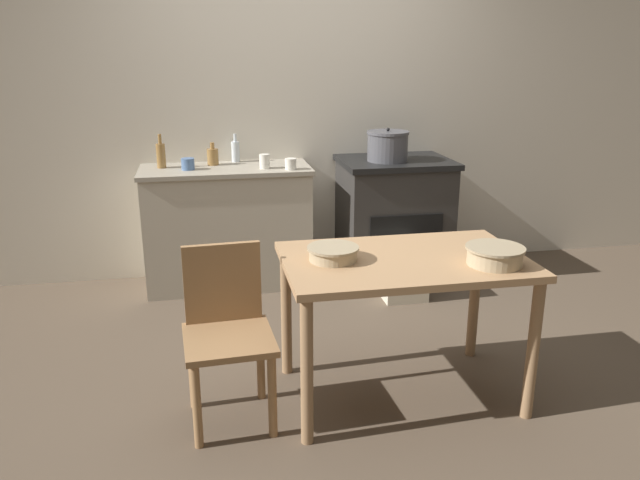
{
  "coord_description": "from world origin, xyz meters",
  "views": [
    {
      "loc": [
        -0.68,
        -3.08,
        1.69
      ],
      "look_at": [
        0.0,
        0.44,
        0.57
      ],
      "focal_mm": 35.0,
      "sensor_mm": 36.0,
      "label": 1
    }
  ],
  "objects": [
    {
      "name": "mixing_bowl_large",
      "position": [
        -0.1,
        -0.39,
        0.76
      ],
      "size": [
        0.24,
        0.24,
        0.07
      ],
      "color": "tan",
      "rests_on": "work_table"
    },
    {
      "name": "cup_center_right",
      "position": [
        -0.77,
        1.25,
        0.91
      ],
      "size": [
        0.09,
        0.09,
        0.08
      ],
      "primitive_type": "cylinder",
      "color": "#4C6B99",
      "rests_on": "counter_cabinet"
    },
    {
      "name": "flour_sack",
      "position": [
        0.66,
        0.76,
        0.19
      ],
      "size": [
        0.29,
        0.21,
        0.39
      ],
      "primitive_type": "cube",
      "color": "beige",
      "rests_on": "ground_plane"
    },
    {
      "name": "ground_plane",
      "position": [
        0.0,
        0.0,
        0.0
      ],
      "size": [
        14.0,
        14.0,
        0.0
      ],
      "primitive_type": "plane",
      "color": "brown"
    },
    {
      "name": "stock_pot",
      "position": [
        0.63,
        1.18,
        1.0
      ],
      "size": [
        0.3,
        0.3,
        0.24
      ],
      "color": "#4C4C51",
      "rests_on": "stove"
    },
    {
      "name": "work_table",
      "position": [
        0.24,
        -0.41,
        0.63
      ],
      "size": [
        1.15,
        0.73,
        0.73
      ],
      "color": "#A87F56",
      "rests_on": "ground_plane"
    },
    {
      "name": "bottle_far_left",
      "position": [
        -0.43,
        1.5,
        0.95
      ],
      "size": [
        0.06,
        0.06,
        0.2
      ],
      "color": "silver",
      "rests_on": "counter_cabinet"
    },
    {
      "name": "stove",
      "position": [
        0.71,
        1.24,
        0.45
      ],
      "size": [
        0.8,
        0.66,
        0.9
      ],
      "color": "#2D2B28",
      "rests_on": "ground_plane"
    },
    {
      "name": "wall_back",
      "position": [
        0.0,
        1.58,
        1.27
      ],
      "size": [
        8.0,
        0.07,
        2.55
      ],
      "color": "beige",
      "rests_on": "ground_plane"
    },
    {
      "name": "bottle_left",
      "position": [
        -0.59,
        1.4,
        0.93
      ],
      "size": [
        0.08,
        0.08,
        0.16
      ],
      "color": "olive",
      "rests_on": "counter_cabinet"
    },
    {
      "name": "counter_cabinet",
      "position": [
        -0.51,
        1.3,
        0.44
      ],
      "size": [
        1.19,
        0.54,
        0.87
      ],
      "color": "#B2A893",
      "rests_on": "ground_plane"
    },
    {
      "name": "bottle_mid_left",
      "position": [
        -0.95,
        1.36,
        0.96
      ],
      "size": [
        0.06,
        0.06,
        0.23
      ],
      "color": "olive",
      "rests_on": "counter_cabinet"
    },
    {
      "name": "cup_center",
      "position": [
        -0.07,
        1.12,
        0.91
      ],
      "size": [
        0.08,
        0.08,
        0.08
      ],
      "primitive_type": "cylinder",
      "color": "silver",
      "rests_on": "counter_cabinet"
    },
    {
      "name": "mixing_bowl_small",
      "position": [
        0.62,
        -0.58,
        0.77
      ],
      "size": [
        0.27,
        0.27,
        0.09
      ],
      "color": "tan",
      "rests_on": "work_table"
    },
    {
      "name": "cup_center_left",
      "position": [
        -0.25,
        1.2,
        0.92
      ],
      "size": [
        0.07,
        0.07,
        0.1
      ],
      "primitive_type": "cylinder",
      "color": "silver",
      "rests_on": "counter_cabinet"
    },
    {
      "name": "chair",
      "position": [
        -0.61,
        -0.43,
        0.44
      ],
      "size": [
        0.42,
        0.42,
        0.82
      ],
      "rotation": [
        0.0,
        0.0,
        0.06
      ],
      "color": "#997047",
      "rests_on": "ground_plane"
    }
  ]
}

